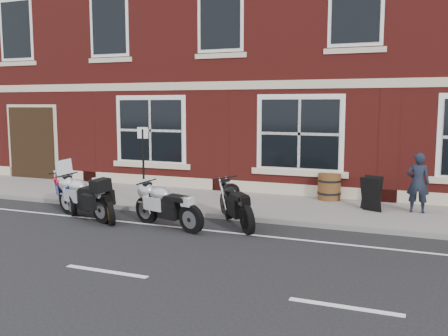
# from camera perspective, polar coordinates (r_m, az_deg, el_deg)

# --- Properties ---
(ground) EXTENTS (80.00, 80.00, 0.00)m
(ground) POSITION_cam_1_polar(r_m,az_deg,el_deg) (11.36, -4.46, -7.13)
(ground) COLOR black
(ground) RESTS_ON ground
(sidewalk) EXTENTS (30.00, 3.00, 0.12)m
(sidewalk) POSITION_cam_1_polar(r_m,az_deg,el_deg) (14.03, 1.03, -4.08)
(sidewalk) COLOR slate
(sidewalk) RESTS_ON ground
(kerb) EXTENTS (30.00, 0.16, 0.12)m
(kerb) POSITION_cam_1_polar(r_m,az_deg,el_deg) (12.60, -1.56, -5.39)
(kerb) COLOR slate
(kerb) RESTS_ON ground
(pub_building) EXTENTS (24.00, 12.00, 12.00)m
(pub_building) POSITION_cam_1_polar(r_m,az_deg,el_deg) (21.17, 8.68, 15.83)
(pub_building) COLOR maroon
(pub_building) RESTS_ON ground
(moto_touring_silver) EXTENTS (2.09, 0.89, 1.43)m
(moto_touring_silver) POSITION_cam_1_polar(r_m,az_deg,el_deg) (12.93, -15.72, -2.98)
(moto_touring_silver) COLOR black
(moto_touring_silver) RESTS_ON ground
(moto_sport_red) EXTENTS (1.62, 1.41, 0.91)m
(moto_sport_red) POSITION_cam_1_polar(r_m,az_deg,el_deg) (13.96, -17.46, -2.55)
(moto_sport_red) COLOR black
(moto_sport_red) RESTS_ON ground
(moto_sport_black) EXTENTS (1.45, 1.42, 0.86)m
(moto_sport_black) POSITION_cam_1_polar(r_m,az_deg,el_deg) (12.68, -13.37, -3.50)
(moto_sport_black) COLOR black
(moto_sport_black) RESTS_ON ground
(moto_sport_silver) EXTENTS (2.06, 0.79, 0.96)m
(moto_sport_silver) POSITION_cam_1_polar(r_m,az_deg,el_deg) (11.55, -6.45, -4.13)
(moto_sport_silver) COLOR black
(moto_sport_silver) RESTS_ON ground
(moto_naked_black) EXTENTS (1.48, 1.79, 0.99)m
(moto_naked_black) POSITION_cam_1_polar(r_m,az_deg,el_deg) (11.65, 1.50, -3.90)
(moto_naked_black) COLOR black
(moto_naked_black) RESTS_ON ground
(pedestrian_left) EXTENTS (0.56, 0.38, 1.51)m
(pedestrian_left) POSITION_cam_1_polar(r_m,az_deg,el_deg) (13.39, 21.28, -1.58)
(pedestrian_left) COLOR black
(pedestrian_left) RESTS_ON sidewalk
(a_board_sign) EXTENTS (0.63, 0.54, 0.88)m
(a_board_sign) POSITION_cam_1_polar(r_m,az_deg,el_deg) (13.30, 16.49, -2.82)
(a_board_sign) COLOR black
(a_board_sign) RESTS_ON sidewalk
(barrel_planter) EXTENTS (0.67, 0.67, 0.75)m
(barrel_planter) POSITION_cam_1_polar(r_m,az_deg,el_deg) (14.54, 11.94, -2.10)
(barrel_planter) COLOR #552916
(barrel_planter) RESTS_ON sidewalk
(parking_sign) EXTENTS (0.30, 0.06, 2.11)m
(parking_sign) POSITION_cam_1_polar(r_m,az_deg,el_deg) (13.42, -9.21, 0.83)
(parking_sign) COLOR black
(parking_sign) RESTS_ON sidewalk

